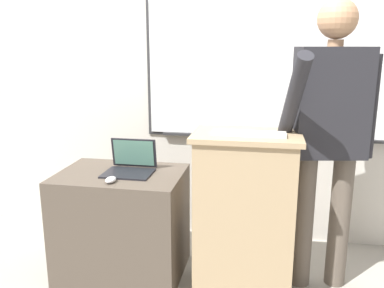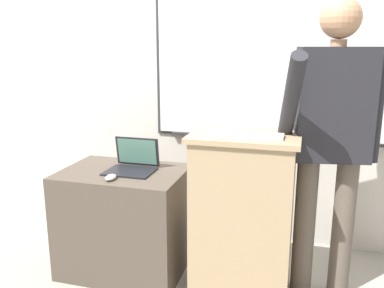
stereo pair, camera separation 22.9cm
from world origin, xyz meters
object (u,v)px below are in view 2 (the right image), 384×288
at_px(laptop, 134,161).
at_px(computer_mouse_by_laptop, 111,177).
at_px(lectern_podium, 242,217).
at_px(person_presenter, 332,130).
at_px(wireless_keyboard, 246,135).
at_px(side_desk, 125,221).

distance_m(laptop, computer_mouse_by_laptop, 0.25).
bearing_deg(lectern_podium, laptop, 169.97).
xyz_separation_m(person_presenter, laptop, (-1.24, -0.04, -0.27)).
xyz_separation_m(laptop, wireless_keyboard, (0.77, -0.19, 0.27)).
bearing_deg(person_presenter, wireless_keyboard, -164.48).
bearing_deg(lectern_podium, computer_mouse_by_laptop, -172.28).
xyz_separation_m(side_desk, person_presenter, (1.30, 0.09, 0.69)).
xyz_separation_m(side_desk, laptop, (0.06, 0.05, 0.42)).
distance_m(person_presenter, computer_mouse_by_laptop, 1.36).
relative_size(side_desk, person_presenter, 0.46).
bearing_deg(laptop, side_desk, -139.58).
relative_size(laptop, wireless_keyboard, 0.75).
height_order(lectern_podium, side_desk, lectern_podium).
bearing_deg(laptop, lectern_podium, -10.03).
bearing_deg(computer_mouse_by_laptop, lectern_podium, 7.72).
height_order(lectern_podium, computer_mouse_by_laptop, lectern_podium).
bearing_deg(side_desk, laptop, 40.42).
height_order(side_desk, wireless_keyboard, wireless_keyboard).
relative_size(wireless_keyboard, computer_mouse_by_laptop, 4.20).
distance_m(person_presenter, wireless_keyboard, 0.52).
distance_m(lectern_podium, laptop, 0.82).
xyz_separation_m(lectern_podium, laptop, (-0.76, 0.13, 0.26)).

